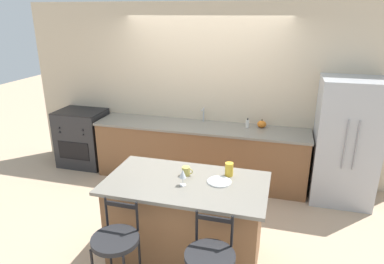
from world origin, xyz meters
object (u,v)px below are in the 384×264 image
at_px(refrigerator, 345,141).
at_px(soap_bottle, 247,124).
at_px(dinner_plate, 219,181).
at_px(coffee_mug, 186,171).
at_px(wine_glass, 183,174).
at_px(bar_stool_near, 116,250).
at_px(tumbler_cup, 229,169).
at_px(oven_range, 83,138).
at_px(pumpkin_decoration, 262,124).

height_order(refrigerator, soap_bottle, refrigerator).
bearing_deg(dinner_plate, coffee_mug, 170.17).
bearing_deg(wine_glass, bar_stool_near, -121.98).
height_order(bar_stool_near, tumbler_cup, tumbler_cup).
relative_size(oven_range, bar_stool_near, 0.99).
relative_size(tumbler_cup, soap_bottle, 1.01).
bearing_deg(refrigerator, soap_bottle, 173.60).
bearing_deg(dinner_plate, pumpkin_decoration, 82.14).
xyz_separation_m(oven_range, wine_glass, (2.41, -1.95, 0.56)).
height_order(oven_range, dinner_plate, oven_range).
bearing_deg(pumpkin_decoration, refrigerator, -9.92).
bearing_deg(coffee_mug, wine_glass, -81.98).
height_order(bar_stool_near, soap_bottle, soap_bottle).
height_order(oven_range, wine_glass, wine_glass).
height_order(coffee_mug, pumpkin_decoration, pumpkin_decoration).
xyz_separation_m(dinner_plate, wine_glass, (-0.34, -0.16, 0.11)).
relative_size(oven_range, pumpkin_decoration, 7.24).
bearing_deg(soap_bottle, wine_glass, -100.94).
relative_size(oven_range, tumbler_cup, 6.78).
bearing_deg(soap_bottle, refrigerator, -6.40).
distance_m(bar_stool_near, coffee_mug, 1.04).
bearing_deg(dinner_plate, wine_glass, -155.04).
bearing_deg(wine_glass, refrigerator, 47.10).
relative_size(refrigerator, tumbler_cup, 12.10).
height_order(oven_range, tumbler_cup, tumbler_cup).
relative_size(coffee_mug, tumbler_cup, 0.82).
xyz_separation_m(wine_glass, coffee_mug, (-0.03, 0.22, -0.07)).
bearing_deg(coffee_mug, refrigerator, 43.05).
height_order(dinner_plate, soap_bottle, soap_bottle).
distance_m(wine_glass, tumbler_cup, 0.52).
distance_m(dinner_plate, coffee_mug, 0.37).
xyz_separation_m(pumpkin_decoration, soap_bottle, (-0.21, -0.05, 0.01)).
distance_m(bar_stool_near, soap_bottle, 2.85).
relative_size(oven_range, coffee_mug, 8.24).
relative_size(dinner_plate, wine_glass, 1.44).
distance_m(oven_range, wine_glass, 3.15).
bearing_deg(soap_bottle, bar_stool_near, -106.65).
bearing_deg(pumpkin_decoration, coffee_mug, -108.72).
bearing_deg(refrigerator, coffee_mug, -136.95).
relative_size(bar_stool_near, soap_bottle, 6.92).
bearing_deg(refrigerator, pumpkin_decoration, 170.08).
bearing_deg(soap_bottle, oven_range, -178.14).
bearing_deg(refrigerator, bar_stool_near, -130.37).
bearing_deg(oven_range, tumbler_cup, -30.00).
xyz_separation_m(bar_stool_near, tumbler_cup, (0.82, 1.00, 0.43)).
xyz_separation_m(oven_range, pumpkin_decoration, (3.01, 0.14, 0.47)).
xyz_separation_m(tumbler_cup, soap_bottle, (-0.01, 1.71, -0.03)).
xyz_separation_m(dinner_plate, tumbler_cup, (0.07, 0.17, 0.06)).
bearing_deg(bar_stool_near, pumpkin_decoration, 69.73).
xyz_separation_m(oven_range, bar_stool_near, (1.99, -2.62, 0.08)).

